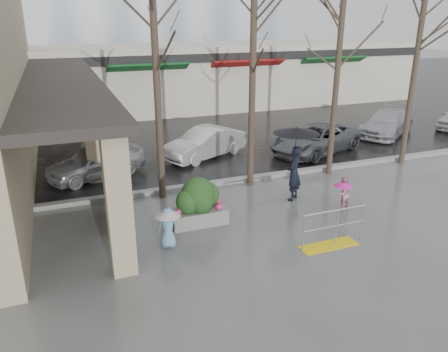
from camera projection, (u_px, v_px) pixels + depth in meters
ground at (264, 234)px, 12.10m from camera, size 120.00×120.00×0.00m
street_asphalt at (130, 100)px, 31.37m from camera, size 120.00×36.00×0.01m
curb at (215, 183)px, 15.58m from camera, size 120.00×0.30×0.15m
canopy_slab at (57, 75)px, 16.24m from camera, size 2.80×18.00×0.25m
pillar_front at (119, 203)px, 9.74m from camera, size 0.55×0.55×3.50m
pillar_back at (92, 134)px, 15.44m from camera, size 0.55×0.55×3.50m
storefront_row at (170, 77)px, 27.82m from camera, size 34.00×6.74×4.00m
handrail at (332, 233)px, 11.37m from camera, size 1.90×0.50×1.03m
tree_west at (154, 38)px, 12.83m from camera, size 3.20×3.20×6.80m
tree_midwest at (254, 31)px, 13.85m from camera, size 3.20×3.20×7.00m
tree_mideast at (340, 41)px, 15.09m from camera, size 3.20×3.20×6.50m
tree_east at (421, 25)px, 16.09m from camera, size 3.20×3.20×7.20m
woman at (295, 155)px, 13.90m from camera, size 1.48×1.48×2.46m
child_pink at (343, 191)px, 13.46m from camera, size 0.60×0.60×1.06m
child_blue at (168, 223)px, 11.23m from camera, size 0.69×0.69×1.11m
planter at (198, 202)px, 12.53m from camera, size 1.63×0.96×1.42m
news_boxes at (119, 201)px, 12.77m from camera, size 0.51×2.11×1.17m
car_a at (96, 161)px, 16.20m from camera, size 3.98×2.84×1.26m
car_b at (205, 143)px, 18.46m from camera, size 4.03×2.83×1.26m
car_c at (315, 139)px, 19.12m from camera, size 4.99×3.62×1.26m
car_d at (387, 123)px, 22.01m from camera, size 4.60×3.84×1.26m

